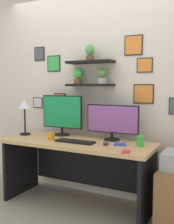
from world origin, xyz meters
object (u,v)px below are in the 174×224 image
keyboard (75,141)px  desk_lamp (25,107)px  water_cup (140,141)px  monitor_left (62,114)px  scissors_tray (120,144)px  monitor_right (112,121)px  cell_phone (126,152)px  desk (80,158)px  coffee_mug (51,136)px  computer_mouse (106,144)px

keyboard → desk_lamp: 0.87m
water_cup → monitor_left: bearing=170.8°
scissors_tray → water_cup: 0.21m
monitor_right → water_cup: (0.38, -0.17, -0.16)m
keyboard → scissors_tray: size_ratio=3.67×
keyboard → water_cup: size_ratio=4.00×
water_cup → desk_lamp: bearing=-179.2°
keyboard → cell_phone: size_ratio=3.14×
desk → cell_phone: 0.76m
water_cup → scissors_tray: bearing=-166.6°
monitor_right → cell_phone: size_ratio=4.42×
monitor_left → coffee_mug: (0.05, -0.31, -0.22)m
cell_phone → monitor_left: bearing=142.5°
computer_mouse → desk_lamp: (-1.14, 0.08, 0.33)m
monitor_left → scissors_tray: 0.91m
keyboard → computer_mouse: 0.35m
monitor_left → keyboard: monitor_left is taller
keyboard → scissors_tray: scissors_tray is taller
desk → water_cup: 0.76m
monitor_left → desk_lamp: monitor_left is taller
keyboard → water_cup: 0.70m
desk → keyboard: 0.26m
desk_lamp → cell_phone: size_ratio=3.17×
monitor_right → water_cup: 0.44m
desk → cell_phone: size_ratio=12.47×
cell_phone → coffee_mug: 0.97m
monitor_left → scissors_tray: size_ratio=4.61×
monitor_left → desk_lamp: 0.48m
desk_lamp → water_cup: (1.48, 0.02, -0.29)m
desk_lamp → coffee_mug: 0.58m
computer_mouse → coffee_mug: bearing=-176.6°
coffee_mug → scissors_tray: 0.81m
desk_lamp → keyboard: bearing=-8.2°
cell_phone → water_cup: size_ratio=1.27×
monitor_right → coffee_mug: monitor_right is taller
coffee_mug → computer_mouse: bearing=3.4°
computer_mouse → cell_phone: 0.35m
desk → computer_mouse: size_ratio=19.40×
desk → monitor_right: bearing=25.7°
keyboard → coffee_mug: bearing=-178.8°
monitor_left → keyboard: 0.54m
monitor_left → monitor_right: size_ratio=0.89×
coffee_mug → scissors_tray: size_ratio=0.75×
keyboard → coffee_mug: (-0.31, -0.01, 0.04)m
monitor_right → computer_mouse: monitor_right is taller
water_cup → computer_mouse: bearing=-163.1°
keyboard → desk_lamp: desk_lamp is taller
monitor_left → water_cup: size_ratio=5.02×
monitor_right → coffee_mug: 0.72m
computer_mouse → water_cup: (0.34, 0.10, 0.04)m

